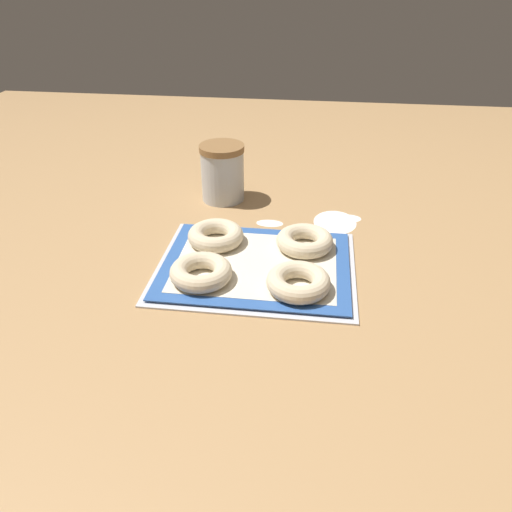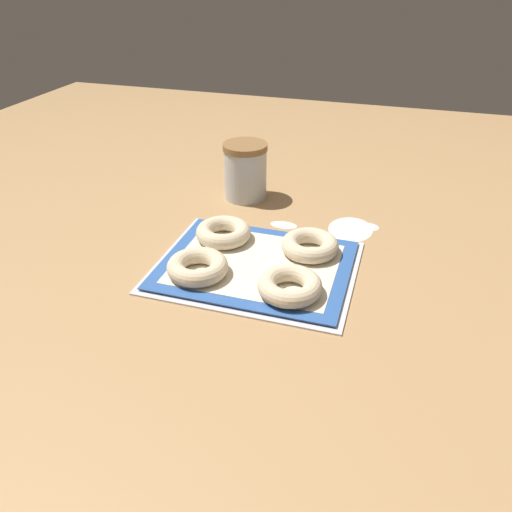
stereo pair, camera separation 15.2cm
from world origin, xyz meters
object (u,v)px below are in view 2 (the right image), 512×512
Objects in this scene: bagel_front_left at (198,267)px; bagel_front_right at (290,286)px; bagel_back_left at (223,232)px; flour_canister at (245,171)px; bagel_back_right at (310,245)px; baking_tray at (256,266)px.

bagel_front_right is (0.19, -0.01, 0.00)m from bagel_front_left.
flour_canister is (-0.03, 0.25, 0.05)m from bagel_back_left.
bagel_front_right is at bearing -39.40° from bagel_back_left.
bagel_back_left is 0.26m from flour_canister.
bagel_back_right is 0.83× the size of flour_canister.
baking_tray is 3.33× the size of bagel_back_left.
bagel_back_left reaches higher than baking_tray.
bagel_front_right is at bearing -2.91° from bagel_front_left.
baking_tray is 2.78× the size of flour_canister.
bagel_front_left reaches higher than baking_tray.
bagel_front_left is 0.41m from flour_canister.
bagel_back_left is (-0.19, 0.16, 0.00)m from bagel_front_right.
flour_canister reaches higher than bagel_front_left.
bagel_back_right is at bearing 88.18° from bagel_front_right.
bagel_front_left is at bearing -90.00° from bagel_back_left.
bagel_back_left is 1.00× the size of bagel_back_right.
bagel_front_left and bagel_back_left have the same top height.
bagel_front_left is 0.83× the size of flour_canister.
baking_tray is at bearing -142.01° from bagel_back_right.
baking_tray is 0.13m from bagel_front_left.
baking_tray is at bearing 36.22° from bagel_front_left.
flour_canister reaches higher than bagel_back_left.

